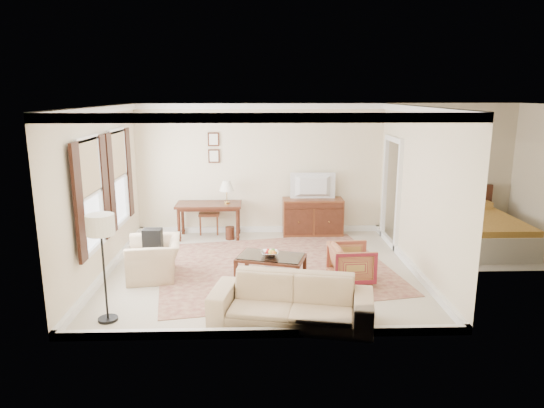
{
  "coord_description": "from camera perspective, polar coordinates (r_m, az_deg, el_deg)",
  "views": [
    {
      "loc": [
        -0.07,
        -8.25,
        3.12
      ],
      "look_at": [
        0.2,
        0.3,
        1.15
      ],
      "focal_mm": 32.0,
      "sensor_mm": 36.0,
      "label": 1
    }
  ],
  "objects": [
    {
      "name": "window_front",
      "position": [
        8.15,
        -20.61,
        1.02
      ],
      "size": [
        0.12,
        1.56,
        1.8
      ],
      "primitive_type": null,
      "color": "#CCB284",
      "rests_on": "room_shell"
    },
    {
      "name": "rug",
      "position": [
        8.92,
        0.28,
        -7.46
      ],
      "size": [
        4.63,
        4.15,
        0.01
      ],
      "primitive_type": "cube",
      "rotation": [
        0.0,
        0.0,
        0.17
      ],
      "color": "maroon",
      "rests_on": "room_shell"
    },
    {
      "name": "desk_lamp",
      "position": [
        10.53,
        -5.35,
        1.41
      ],
      "size": [
        0.32,
        0.32,
        0.5
      ],
      "primitive_type": null,
      "color": "silver",
      "rests_on": "writing_desk"
    },
    {
      "name": "sideboard",
      "position": [
        10.88,
        4.79,
        -1.5
      ],
      "size": [
        1.33,
        0.51,
        0.82
      ],
      "primitive_type": "cube",
      "color": "brown",
      "rests_on": "room_shell"
    },
    {
      "name": "tv",
      "position": [
        10.67,
        4.89,
        3.07
      ],
      "size": [
        0.95,
        0.54,
        0.12
      ],
      "primitive_type": "imported",
      "rotation": [
        0.0,
        0.0,
        3.14
      ],
      "color": "black",
      "rests_on": "sideboard"
    },
    {
      "name": "framed_prints",
      "position": [
        10.83,
        -6.87,
        6.62
      ],
      "size": [
        0.25,
        0.04,
        0.68
      ],
      "primitive_type": null,
      "color": "#4A2215",
      "rests_on": "room_shell"
    },
    {
      "name": "fruit_bowl",
      "position": [
        8.1,
        -0.26,
        -5.77
      ],
      "size": [
        0.42,
        0.42,
        0.1
      ],
      "primitive_type": "imported",
      "color": "silver",
      "rests_on": "coffee_table"
    },
    {
      "name": "sofa",
      "position": [
        6.76,
        2.31,
        -10.45
      ],
      "size": [
        2.3,
        1.08,
        0.87
      ],
      "primitive_type": "imported",
      "rotation": [
        0.0,
        0.0,
        -0.2
      ],
      "color": "tan",
      "rests_on": "room_shell"
    },
    {
      "name": "desk_chair",
      "position": [
        11.01,
        -7.39,
        -0.77
      ],
      "size": [
        0.47,
        0.47,
        1.05
      ],
      "primitive_type": null,
      "rotation": [
        0.0,
        0.0,
        0.04
      ],
      "color": "brown",
      "rests_on": "room_shell"
    },
    {
      "name": "striped_armchair",
      "position": [
        8.27,
        9.33,
        -6.73
      ],
      "size": [
        0.7,
        0.74,
        0.72
      ],
      "primitive_type": "imported",
      "rotation": [
        0.0,
        0.0,
        1.63
      ],
      "color": "maroon",
      "rests_on": "room_shell"
    },
    {
      "name": "coffee_table",
      "position": [
        8.16,
        -0.12,
        -6.81
      ],
      "size": [
        1.24,
        0.93,
        0.47
      ],
      "rotation": [
        0.0,
        0.0,
        -0.29
      ],
      "color": "#4A2215",
      "rests_on": "room_shell"
    },
    {
      "name": "book_a",
      "position": [
        8.34,
        -1.25,
        -7.65
      ],
      "size": [
        0.28,
        0.13,
        0.38
      ],
      "primitive_type": "imported",
      "rotation": [
        0.0,
        0.0,
        -0.35
      ],
      "color": "brown",
      "rests_on": "coffee_table"
    },
    {
      "name": "annex_bedroom",
      "position": [
        10.81,
        23.25,
        -3.02
      ],
      "size": [
        3.0,
        2.7,
        2.9
      ],
      "color": "beige",
      "rests_on": "ground"
    },
    {
      "name": "room_shell",
      "position": [
        8.28,
        -1.33,
        8.47
      ],
      "size": [
        5.51,
        5.01,
        2.91
      ],
      "color": "beige",
      "rests_on": "ground"
    },
    {
      "name": "floor_lamp",
      "position": [
        6.92,
        -19.48,
        -3.2
      ],
      "size": [
        0.38,
        0.38,
        1.53
      ],
      "color": "black",
      "rests_on": "room_shell"
    },
    {
      "name": "backpack",
      "position": [
        8.6,
        -13.87,
        -3.85
      ],
      "size": [
        0.32,
        0.38,
        0.4
      ],
      "primitive_type": "cube",
      "rotation": [
        0.0,
        0.0,
        -1.2
      ],
      "color": "black",
      "rests_on": "club_armchair"
    },
    {
      "name": "doorway",
      "position": [
        10.34,
        13.83,
        1.18
      ],
      "size": [
        0.1,
        1.12,
        2.25
      ],
      "primitive_type": null,
      "color": "white",
      "rests_on": "room_shell"
    },
    {
      "name": "window_rear",
      "position": [
        9.65,
        -17.62,
        2.99
      ],
      "size": [
        0.12,
        1.56,
        1.8
      ],
      "primitive_type": null,
      "color": "#CCB284",
      "rests_on": "room_shell"
    },
    {
      "name": "writing_desk",
      "position": [
        10.64,
        -7.42,
        -0.51
      ],
      "size": [
        1.41,
        0.71,
        0.77
      ],
      "color": "#4A2215",
      "rests_on": "room_shell"
    },
    {
      "name": "club_armchair",
      "position": [
        8.61,
        -13.71,
        -5.52
      ],
      "size": [
        0.8,
        1.1,
        0.89
      ],
      "primitive_type": "imported",
      "rotation": [
        0.0,
        0.0,
        -1.43
      ],
      "color": "tan",
      "rests_on": "room_shell"
    },
    {
      "name": "book_b",
      "position": [
        8.19,
        1.68,
        -8.09
      ],
      "size": [
        0.18,
        0.25,
        0.38
      ],
      "primitive_type": "imported",
      "rotation": [
        0.0,
        0.0,
        -0.97
      ],
      "color": "brown",
      "rests_on": "coffee_table"
    }
  ]
}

